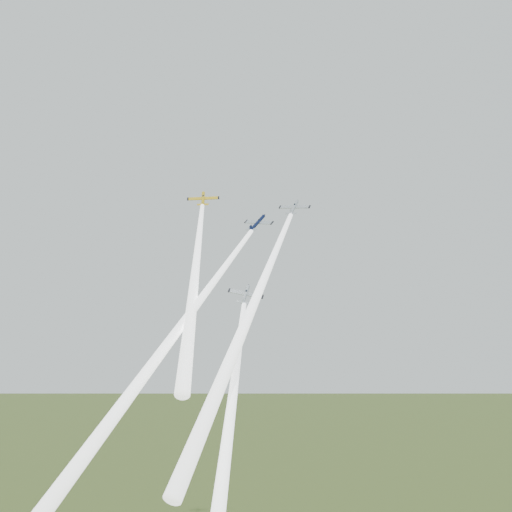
# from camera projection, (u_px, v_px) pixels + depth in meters

# --- Properties ---
(plane_yellow) EXTENTS (9.27, 8.20, 6.32)m
(plane_yellow) POSITION_uv_depth(u_px,v_px,m) (203.00, 199.00, 150.78)
(plane_yellow) COLOR gold
(smoke_trail_yellow) EXTENTS (14.87, 44.31, 41.56)m
(smoke_trail_yellow) POSITION_uv_depth(u_px,v_px,m) (194.00, 282.00, 123.79)
(smoke_trail_yellow) COLOR white
(plane_navy) EXTENTS (9.08, 7.67, 6.55)m
(plane_navy) POSITION_uv_depth(u_px,v_px,m) (257.00, 223.00, 137.04)
(plane_navy) COLOR #0C1435
(smoke_trail_navy) EXTENTS (19.49, 51.62, 49.06)m
(smoke_trail_navy) POSITION_uv_depth(u_px,v_px,m) (168.00, 344.00, 110.01)
(smoke_trail_navy) COLOR white
(plane_silver_right) EXTENTS (7.72, 6.46, 5.87)m
(plane_silver_right) POSITION_uv_depth(u_px,v_px,m) (294.00, 207.00, 137.07)
(plane_silver_right) COLOR #A6ADB4
(smoke_trail_silver_right) EXTENTS (7.95, 52.79, 48.36)m
(smoke_trail_silver_right) POSITION_uv_depth(u_px,v_px,m) (246.00, 322.00, 107.65)
(smoke_trail_silver_right) COLOR white
(plane_silver_low) EXTENTS (7.30, 7.31, 6.96)m
(plane_silver_low) POSITION_uv_depth(u_px,v_px,m) (245.00, 294.00, 128.31)
(plane_silver_low) COLOR #A8B0B6
(smoke_trail_silver_low) EXTENTS (10.63, 47.41, 43.68)m
(smoke_trail_silver_low) POSITION_uv_depth(u_px,v_px,m) (229.00, 429.00, 100.11)
(smoke_trail_silver_low) COLOR white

